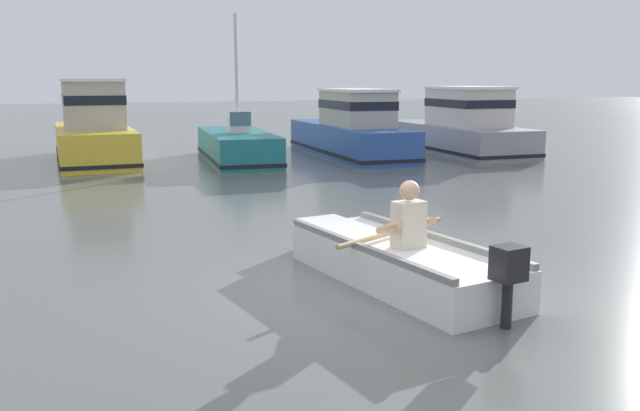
# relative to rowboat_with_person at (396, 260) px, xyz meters

# --- Properties ---
(ground_plane) EXTENTS (120.00, 120.00, 0.00)m
(ground_plane) POSITION_rel_rowboat_with_person_xyz_m (-0.49, -0.21, -0.25)
(ground_plane) COLOR slate
(rowboat_with_person) EXTENTS (1.80, 3.72, 1.19)m
(rowboat_with_person) POSITION_rel_rowboat_with_person_xyz_m (0.00, 0.00, 0.00)
(rowboat_with_person) COLOR white
(rowboat_with_person) RESTS_ON ground
(moored_boat_yellow) EXTENTS (2.16, 5.60, 2.26)m
(moored_boat_yellow) POSITION_rel_rowboat_with_person_xyz_m (-2.94, 12.87, 0.58)
(moored_boat_yellow) COLOR gold
(moored_boat_yellow) RESTS_ON ground
(moored_boat_teal) EXTENTS (1.94, 5.01, 3.98)m
(moored_boat_teal) POSITION_rel_rowboat_with_person_xyz_m (0.80, 11.83, 0.14)
(moored_boat_teal) COLOR #1E727A
(moored_boat_teal) RESTS_ON ground
(moored_boat_blue) EXTENTS (1.93, 6.38, 1.97)m
(moored_boat_blue) POSITION_rel_rowboat_with_person_xyz_m (4.29, 12.02, 0.48)
(moored_boat_blue) COLOR #2D519E
(moored_boat_blue) RESTS_ON ground
(moored_boat_grey) EXTENTS (2.16, 5.98, 2.02)m
(moored_boat_grey) POSITION_rel_rowboat_with_person_xyz_m (7.88, 11.81, 0.49)
(moored_boat_grey) COLOR gray
(moored_boat_grey) RESTS_ON ground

